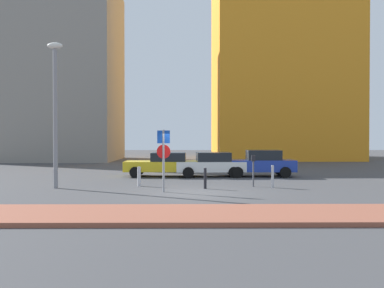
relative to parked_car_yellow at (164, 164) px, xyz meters
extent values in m
plane|color=#424244|center=(1.54, -7.52, -0.74)|extent=(120.00, 120.00, 0.00)
cube|color=#93513D|center=(1.54, -12.86, -0.67)|extent=(40.00, 3.01, 0.14)
cube|color=gold|center=(-0.08, 0.00, -0.12)|extent=(4.57, 1.85, 0.60)
cube|color=black|center=(0.25, 0.00, 0.43)|extent=(2.05, 1.67, 0.52)
cylinder|color=black|center=(-1.64, -0.87, -0.42)|extent=(0.64, 0.23, 0.64)
cylinder|color=black|center=(-1.62, 0.91, -0.42)|extent=(0.64, 0.23, 0.64)
cylinder|color=black|center=(1.45, -0.91, -0.42)|extent=(0.64, 0.23, 0.64)
cylinder|color=black|center=(1.48, 0.87, -0.42)|extent=(0.64, 0.23, 0.64)
cube|color=white|center=(2.80, -0.16, -0.12)|extent=(4.29, 2.01, 0.59)
cube|color=black|center=(2.92, -0.15, 0.44)|extent=(2.06, 1.74, 0.54)
cylinder|color=black|center=(1.43, -1.12, -0.42)|extent=(0.65, 0.26, 0.64)
cylinder|color=black|center=(1.33, 0.65, -0.42)|extent=(0.65, 0.26, 0.64)
cylinder|color=black|center=(4.28, -0.96, -0.42)|extent=(0.65, 0.26, 0.64)
cylinder|color=black|center=(4.18, 0.81, -0.42)|extent=(0.65, 0.26, 0.64)
cube|color=#1E389E|center=(5.58, -0.08, -0.08)|extent=(4.42, 1.86, 0.68)
cube|color=black|center=(5.93, -0.09, 0.55)|extent=(2.01, 1.65, 0.58)
cylinder|color=black|center=(4.07, -0.91, -0.42)|extent=(0.65, 0.24, 0.64)
cylinder|color=black|center=(4.11, 0.83, -0.42)|extent=(0.65, 0.24, 0.64)
cylinder|color=black|center=(7.04, -0.99, -0.42)|extent=(0.65, 0.24, 0.64)
cylinder|color=black|center=(7.08, 0.75, -0.42)|extent=(0.65, 0.24, 0.64)
cylinder|color=gray|center=(0.38, -7.23, 0.59)|extent=(0.10, 0.10, 2.66)
cube|color=#1447B7|center=(0.38, -7.23, 1.62)|extent=(0.55, 0.15, 0.55)
cylinder|color=red|center=(0.38, -7.23, 0.99)|extent=(0.59, 0.15, 0.60)
cylinder|color=#4C4C51|center=(4.52, -5.26, -0.14)|extent=(0.08, 0.08, 1.21)
cube|color=black|center=(4.52, -5.26, 0.61)|extent=(0.18, 0.14, 0.28)
cylinder|color=gray|center=(-4.67, -5.81, 2.45)|extent=(0.20, 0.20, 6.39)
ellipsoid|color=silver|center=(-4.67, -5.81, 5.80)|extent=(0.70, 0.36, 0.30)
cylinder|color=#B7B7BC|center=(5.36, -5.67, -0.22)|extent=(0.13, 0.13, 1.04)
cylinder|color=#B7B7BC|center=(-0.93, -5.01, -0.27)|extent=(0.17, 0.17, 0.93)
cylinder|color=black|center=(2.20, -6.07, -0.27)|extent=(0.13, 0.13, 0.95)
cube|color=orange|center=(11.58, 22.08, 13.42)|extent=(14.34, 14.32, 28.32)
cube|color=gray|center=(-12.27, 18.32, 8.20)|extent=(12.68, 10.54, 17.87)
camera|label=1|loc=(1.44, -25.22, 1.60)|focal=39.46mm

